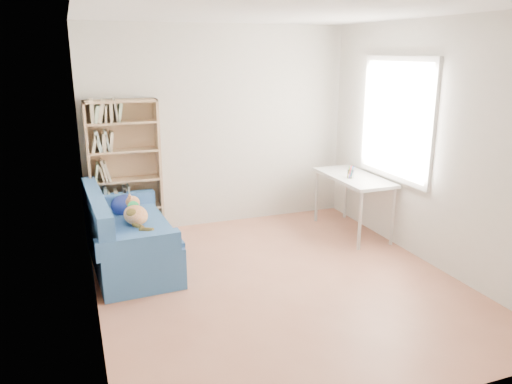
% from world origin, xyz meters
% --- Properties ---
extents(ground, '(4.00, 4.00, 0.00)m').
position_xyz_m(ground, '(0.00, 0.00, 0.00)').
color(ground, '#9D5E47').
rests_on(ground, ground).
extents(room_shell, '(3.54, 4.04, 2.62)m').
position_xyz_m(room_shell, '(0.10, 0.03, 1.64)').
color(room_shell, silver).
rests_on(room_shell, ground).
extents(sofa, '(0.88, 1.71, 0.83)m').
position_xyz_m(sofa, '(-1.37, 0.99, 0.32)').
color(sofa, '#264F87').
rests_on(sofa, ground).
extents(bookshelf, '(0.86, 0.27, 1.71)m').
position_xyz_m(bookshelf, '(-1.26, 1.85, 0.79)').
color(bookshelf, tan).
rests_on(bookshelf, ground).
extents(desk, '(0.55, 1.20, 0.75)m').
position_xyz_m(desk, '(1.45, 1.02, 0.68)').
color(desk, silver).
rests_on(desk, ground).
extents(pen_cup, '(0.08, 0.08, 0.16)m').
position_xyz_m(pen_cup, '(1.36, 0.94, 0.81)').
color(pen_cup, white).
rests_on(pen_cup, desk).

